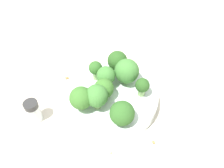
{
  "coord_description": "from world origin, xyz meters",
  "views": [
    {
      "loc": [
        0.29,
        -0.16,
        0.43
      ],
      "look_at": [
        0.0,
        0.0,
        0.07
      ],
      "focal_mm": 35.0,
      "sensor_mm": 36.0,
      "label": 1
    }
  ],
  "objects": [
    {
      "name": "broccoli_floret_3",
      "position": [
        0.02,
        -0.05,
        0.07
      ],
      "size": [
        0.05,
        0.05,
        0.06
      ],
      "color": "#7A9E5B",
      "rests_on": "bowl"
    },
    {
      "name": "broccoli_floret_5",
      "position": [
        -0.03,
        -0.0,
        0.07
      ],
      "size": [
        0.04,
        0.04,
        0.06
      ],
      "color": "#84AD66",
      "rests_on": "bowl"
    },
    {
      "name": "broccoli_floret_0",
      "position": [
        0.0,
        -0.02,
        0.06
      ],
      "size": [
        0.05,
        0.05,
        0.05
      ],
      "color": "#84AD66",
      "rests_on": "bowl"
    },
    {
      "name": "broccoli_floret_7",
      "position": [
        0.04,
        0.06,
        0.06
      ],
      "size": [
        0.03,
        0.03,
        0.05
      ],
      "color": "#84AD66",
      "rests_on": "bowl"
    },
    {
      "name": "broccoli_floret_6",
      "position": [
        -0.06,
        0.05,
        0.07
      ],
      "size": [
        0.05,
        0.05,
        0.06
      ],
      "color": "#84AD66",
      "rests_on": "bowl"
    },
    {
      "name": "pepper_shaker",
      "position": [
        -0.04,
        -0.18,
        0.03
      ],
      "size": [
        0.03,
        0.03,
        0.06
      ],
      "color": "silver",
      "rests_on": "ground_plane"
    },
    {
      "name": "bowl",
      "position": [
        0.0,
        0.0,
        0.02
      ],
      "size": [
        0.22,
        0.22,
        0.04
      ],
      "primitive_type": "cylinder",
      "color": "silver",
      "rests_on": "ground_plane"
    },
    {
      "name": "broccoli_floret_4",
      "position": [
        -0.06,
        -0.01,
        0.07
      ],
      "size": [
        0.03,
        0.03,
        0.05
      ],
      "color": "#8EB770",
      "rests_on": "bowl"
    },
    {
      "name": "ground_plane",
      "position": [
        0.0,
        0.0,
        0.0
      ],
      "size": [
        3.0,
        3.0,
        0.0
      ],
      "primitive_type": "plane",
      "color": "beige"
    },
    {
      "name": "broccoli_floret_1",
      "position": [
        -0.02,
        0.05,
        0.07
      ],
      "size": [
        0.06,
        0.06,
        0.07
      ],
      "color": "#84AD66",
      "rests_on": "bowl"
    },
    {
      "name": "broccoli_floret_2",
      "position": [
        0.08,
        -0.02,
        0.06
      ],
      "size": [
        0.05,
        0.05,
        0.05
      ],
      "color": "#8EB770",
      "rests_on": "bowl"
    },
    {
      "name": "almond_crumb_2",
      "position": [
        0.14,
        0.02,
        0.0
      ],
      "size": [
        0.01,
        0.01,
        0.01
      ],
      "primitive_type": "cube",
      "rotation": [
        0.0,
        0.0,
        2.83
      ],
      "color": "olive",
      "rests_on": "ground_plane"
    },
    {
      "name": "almond_crumb_1",
      "position": [
        -0.13,
        -0.07,
        0.0
      ],
      "size": [
        0.01,
        0.01,
        0.01
      ],
      "primitive_type": "cube",
      "rotation": [
        0.0,
        0.0,
        4.53
      ],
      "color": "olive",
      "rests_on": "ground_plane"
    },
    {
      "name": "almond_crumb_0",
      "position": [
        -0.07,
        0.12,
        0.0
      ],
      "size": [
        0.01,
        0.01,
        0.01
      ],
      "primitive_type": "cube",
      "rotation": [
        0.0,
        0.0,
        3.35
      ],
      "color": "olive",
      "rests_on": "ground_plane"
    },
    {
      "name": "broccoli_floret_8",
      "position": [
        0.01,
        -0.08,
        0.07
      ],
      "size": [
        0.05,
        0.05,
        0.06
      ],
      "color": "#8EB770",
      "rests_on": "bowl"
    },
    {
      "name": "almond_crumb_3",
      "position": [
        0.11,
        -0.07,
        0.0
      ],
      "size": [
        0.01,
        0.01,
        0.01
      ],
      "primitive_type": "cube",
      "rotation": [
        0.0,
        0.0,
        2.21
      ],
      "color": "tan",
      "rests_on": "ground_plane"
    }
  ]
}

